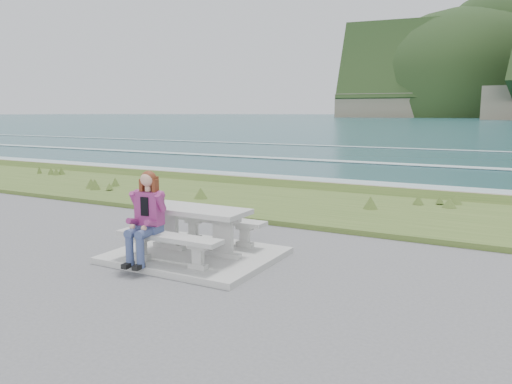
# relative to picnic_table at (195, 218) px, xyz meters

# --- Properties ---
(concrete_slab) EXTENTS (2.60, 2.10, 0.10)m
(concrete_slab) POSITION_rel_picnic_table_xyz_m (-0.00, 0.00, -0.63)
(concrete_slab) COLOR #979792
(concrete_slab) RESTS_ON ground
(picnic_table) EXTENTS (1.80, 0.75, 0.75)m
(picnic_table) POSITION_rel_picnic_table_xyz_m (0.00, 0.00, 0.00)
(picnic_table) COLOR #979792
(picnic_table) RESTS_ON concrete_slab
(bench_landward) EXTENTS (1.80, 0.35, 0.45)m
(bench_landward) POSITION_rel_picnic_table_xyz_m (0.00, -0.70, -0.23)
(bench_landward) COLOR #979792
(bench_landward) RESTS_ON concrete_slab
(bench_seaward) EXTENTS (1.80, 0.35, 0.45)m
(bench_seaward) POSITION_rel_picnic_table_xyz_m (0.00, 0.70, -0.23)
(bench_seaward) COLOR #979792
(bench_seaward) RESTS_ON concrete_slab
(grass_verge) EXTENTS (160.00, 4.50, 0.22)m
(grass_verge) POSITION_rel_picnic_table_xyz_m (-0.00, 5.00, -0.68)
(grass_verge) COLOR #385620
(grass_verge) RESTS_ON ground
(shore_drop) EXTENTS (160.00, 0.80, 2.20)m
(shore_drop) POSITION_rel_picnic_table_xyz_m (-0.00, 7.90, -0.68)
(shore_drop) COLOR #706954
(shore_drop) RESTS_ON ground
(ocean) EXTENTS (1600.00, 1600.00, 0.09)m
(ocean) POSITION_rel_picnic_table_xyz_m (-0.00, 25.09, -2.42)
(ocean) COLOR #1B464D
(ocean) RESTS_ON ground
(seated_woman) EXTENTS (0.45, 0.73, 1.41)m
(seated_woman) POSITION_rel_picnic_table_xyz_m (-0.35, -0.83, -0.06)
(seated_woman) COLOR navy
(seated_woman) RESTS_ON concrete_slab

